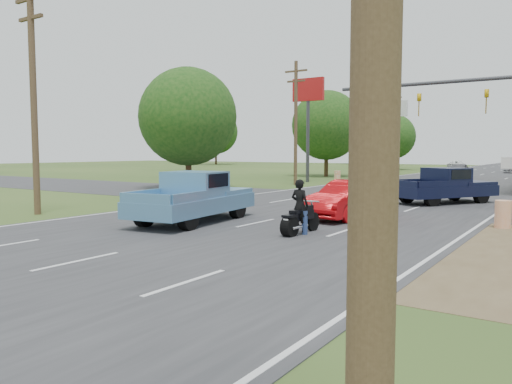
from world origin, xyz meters
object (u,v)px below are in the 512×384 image
Objects in this scene: motorcycle at (299,220)px; distant_car_silver at (512,168)px; rider at (300,208)px; distant_car_white at (457,165)px; red_convertible at (349,200)px; blue_pickup at (196,197)px; navy_pickup at (446,185)px; distant_car_grey at (458,171)px.

distant_car_silver reaches higher than motorcycle.
distant_car_white is at bearing -78.75° from rider.
rider is at bearing -79.65° from red_convertible.
blue_pickup reaches higher than red_convertible.
motorcycle is at bearing 96.90° from distant_car_white.
blue_pickup is (-4.81, 0.35, 0.13)m from rider.
rider is (0.00, 0.05, 0.39)m from motorcycle.
navy_pickup reaches higher than distant_car_white.
red_convertible is 1.01× the size of distant_car_white.
blue_pickup is 56.61m from distant_car_silver.
distant_car_grey is at bearing 80.18° from blue_pickup.
rider reaches higher than distant_car_white.
red_convertible reaches higher than distant_car_white.
distant_car_grey reaches higher than distant_car_white.
rider reaches higher than distant_car_silver.
distant_car_grey is 0.98× the size of distant_car_white.
distant_car_white is at bearing 132.56° from navy_pickup.
navy_pickup is 26.18m from distant_car_grey.
motorcycle is at bearing 90.00° from rider.
navy_pickup is (1.63, 13.09, 0.08)m from rider.
red_convertible is 8.69m from navy_pickup.
blue_pickup reaches higher than distant_car_white.
blue_pickup reaches higher than motorcycle.
navy_pickup is (1.63, 13.15, 0.47)m from motorcycle.
rider is 13.19m from navy_pickup.
blue_pickup is 66.48m from distant_car_white.
blue_pickup is 1.35× the size of distant_car_grey.
distant_car_grey reaches higher than distant_car_silver.
rider is at bearing 96.91° from distant_car_white.
distant_car_white is at bearing 100.55° from distant_car_grey.
blue_pickup is at bearing -94.14° from distant_car_grey.
navy_pickup is at bearing 55.91° from blue_pickup.
distant_car_silver is at bearing 130.78° from distant_car_white.
navy_pickup is at bearing -81.19° from distant_car_grey.
blue_pickup reaches higher than distant_car_grey.
distant_car_silver is 0.95× the size of distant_car_white.
navy_pickup is 1.28× the size of distant_car_white.
red_convertible is 62.73m from distant_car_white.
rider is 0.28× the size of blue_pickup.
red_convertible is 2.71× the size of rider.
red_convertible is 4.61m from rider.
distant_car_silver is at bearing -86.23° from rider.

